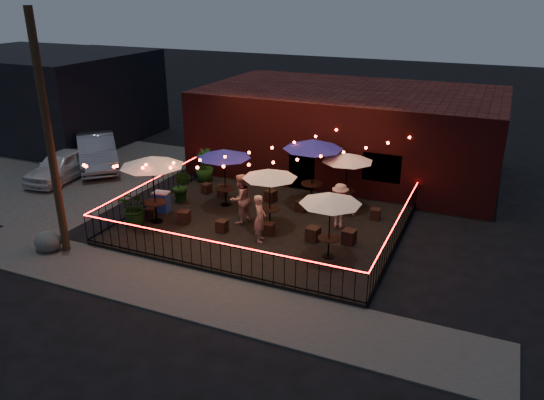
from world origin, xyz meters
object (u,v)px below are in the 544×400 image
Objects in this scene: cooler at (162,202)px; cafe_table_2 at (270,174)px; cafe_table_1 at (224,154)px; cafe_table_0 at (152,162)px; cafe_table_4 at (331,200)px; cafe_table_5 at (347,158)px; utility_pole at (49,139)px; cafe_table_3 at (313,145)px; boulder at (48,242)px.

cafe_table_2 is at bearing -0.05° from cooler.
cafe_table_1 is 3.12m from cooler.
cooler is (-0.37, 0.90, -1.96)m from cafe_table_0.
cafe_table_4 is 4.50m from cafe_table_5.
utility_pole is at bearing -113.65° from cooler.
cafe_table_3 reaches higher than boulder.
cafe_table_5 is (-0.73, 4.44, 0.03)m from cafe_table_4.
cafe_table_5 is at bearing 35.15° from cafe_table_0.
cafe_table_0 is at bearing -161.16° from cafe_table_2.
cafe_table_0 is 7.55m from cafe_table_5.
cafe_table_2 is 2.94m from cafe_table_3.
utility_pole is 2.49× the size of cafe_table_3.
cooler is 4.59m from boulder.
cafe_table_2 is 4.79m from cooler.
cafe_table_3 is at bearing 48.96° from utility_pole.
cafe_table_3 reaches higher than cafe_table_2.
utility_pole is 2.99× the size of cafe_table_4.
utility_pole is at bearing -131.04° from cafe_table_3.
cafe_table_2 is at bearing -102.68° from cafe_table_3.
cooler is 0.90× the size of boulder.
cooler is (-7.27, 1.00, -1.62)m from cafe_table_4.
cooler is at bearing -146.92° from cafe_table_3.
cafe_table_1 is 1.04× the size of cafe_table_4.
cafe_table_5 is (6.17, 4.34, -0.31)m from cafe_table_0.
cafe_table_0 reaches higher than cooler.
cafe_table_1 is 0.86× the size of cafe_table_3.
cafe_table_0 is 6.91m from cafe_table_4.
cafe_table_2 is 3.59m from cafe_table_5.
cafe_table_1 is (3.22, 5.60, -1.67)m from utility_pole.
cafe_table_1 is at bearing -158.45° from cafe_table_5.
boulder is (-6.89, -7.56, -2.27)m from cafe_table_3.
cooler is (-4.49, -0.50, -1.62)m from cafe_table_2.
cafe_table_0 is 0.81× the size of cafe_table_3.
cafe_table_5 is (2.05, 2.94, 0.04)m from cafe_table_2.
cafe_table_1 is at bearing 153.44° from cafe_table_4.
cafe_table_4 is (8.50, 2.96, -1.81)m from utility_pole.
cafe_table_0 is at bearing -144.85° from cafe_table_5.
cafe_table_2 reaches higher than boulder.
cafe_table_4 reaches higher than cooler.
utility_pole is at bearing -160.79° from cafe_table_4.
boulder is at bearing -160.35° from cafe_table_4.
cafe_table_1 reaches higher than cafe_table_5.
cafe_table_5 reaches higher than cooler.
cooler is at bearing -173.64° from cafe_table_2.
cafe_table_5 is at bearing 42.69° from boulder.
utility_pole is at bearing -142.03° from cafe_table_2.
cooler is at bearing 172.20° from cafe_table_4.
utility_pole reaches higher than cafe_table_1.
cafe_table_2 reaches higher than cooler.
cafe_table_3 is at bearing 116.37° from cafe_table_4.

